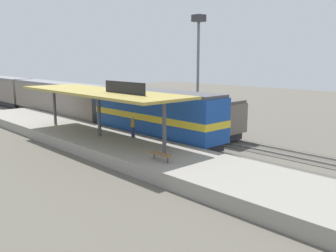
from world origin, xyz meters
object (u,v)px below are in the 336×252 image
Objects in this scene: platform_bench at (161,154)px; freight_car at (188,114)px; locomotive at (155,115)px; passenger_carriage_front at (59,99)px; person_waiting at (133,126)px; light_mast at (198,48)px.

platform_bench is 13.18m from freight_car.
locomotive is 18.00m from passenger_carriage_front.
passenger_carriage_front is (6.00, 25.45, 0.97)m from platform_bench.
passenger_carriage_front reaches higher than person_waiting.
person_waiting is at bearing -166.80° from light_mast.
light_mast reaches higher than platform_bench.
passenger_carriage_front is 1.67× the size of freight_car.
locomotive is 8.44× the size of person_waiting.
light_mast reaches higher than locomotive.
locomotive reaches higher than platform_bench.
passenger_carriage_front is at bearing 81.27° from person_waiting.
locomotive is at bearing 51.15° from platform_bench.
platform_bench is 7.63m from person_waiting.
platform_bench is 18.14m from light_mast.
freight_car is 7.50m from person_waiting.
light_mast is at bearing 13.20° from person_waiting.
person_waiting is (3.16, 6.92, 0.51)m from platform_bench.
light_mast reaches higher than passenger_carriage_front.
platform_bench is 26.16m from passenger_carriage_front.
person_waiting is at bearing -169.53° from locomotive.
freight_car is at bearing -75.38° from passenger_carriage_front.
platform_bench is at bearing -128.85° from locomotive.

